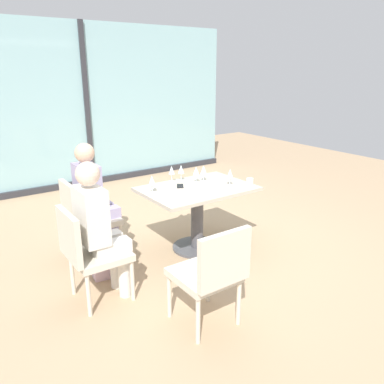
{
  "coord_description": "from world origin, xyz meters",
  "views": [
    {
      "loc": [
        -2.37,
        -3.26,
        1.98
      ],
      "look_at": [
        0.0,
        0.1,
        0.65
      ],
      "focal_mm": 36.24,
      "sensor_mm": 36.0,
      "label": 1
    }
  ],
  "objects": [
    {
      "name": "wine_glass_2",
      "position": [
        0.2,
        0.15,
        0.86
      ],
      "size": [
        0.07,
        0.07,
        0.18
      ],
      "color": "silver",
      "rests_on": "dining_table_main"
    },
    {
      "name": "chair_side_end",
      "position": [
        -1.37,
        -0.32,
        0.5
      ],
      "size": [
        0.5,
        0.46,
        0.87
      ],
      "color": "beige",
      "rests_on": "ground_plane"
    },
    {
      "name": "window_wall_backdrop",
      "position": [
        0.0,
        3.2,
        1.21
      ],
      "size": [
        5.55,
        0.1,
        2.7
      ],
      "color": "#8CB7BC",
      "rests_on": "ground_plane"
    },
    {
      "name": "wine_glass_1",
      "position": [
        0.34,
        -0.15,
        0.86
      ],
      "size": [
        0.07,
        0.07,
        0.18
      ],
      "color": "silver",
      "rests_on": "dining_table_main"
    },
    {
      "name": "ground_plane",
      "position": [
        0.0,
        0.0,
        0.0
      ],
      "size": [
        12.0,
        12.0,
        0.0
      ],
      "primitive_type": "plane",
      "color": "tan"
    },
    {
      "name": "person_far_left",
      "position": [
        -1.0,
        0.47,
        0.7
      ],
      "size": [
        0.39,
        0.34,
        1.26
      ],
      "color": "#9E93B7",
      "rests_on": "ground_plane"
    },
    {
      "name": "person_side_end",
      "position": [
        -1.26,
        -0.32,
        0.7
      ],
      "size": [
        0.39,
        0.34,
        1.26
      ],
      "color": "silver",
      "rests_on": "ground_plane"
    },
    {
      "name": "wine_glass_4",
      "position": [
        0.09,
        0.15,
        0.86
      ],
      "size": [
        0.07,
        0.07,
        0.18
      ],
      "color": "silver",
      "rests_on": "dining_table_main"
    },
    {
      "name": "dining_table_main",
      "position": [
        0.0,
        0.0,
        0.53
      ],
      "size": [
        1.19,
        0.83,
        0.73
      ],
      "color": "#BCB29E",
      "rests_on": "ground_plane"
    },
    {
      "name": "cell_phone_on_table",
      "position": [
        -0.13,
        0.14,
        0.73
      ],
      "size": [
        0.14,
        0.16,
        0.01
      ],
      "primitive_type": "cube",
      "rotation": [
        0.0,
        0.0,
        -0.56
      ],
      "color": "black",
      "rests_on": "dining_table_main"
    },
    {
      "name": "wine_glass_3",
      "position": [
        -0.11,
        0.35,
        0.86
      ],
      "size": [
        0.07,
        0.07,
        0.18
      ],
      "color": "silver",
      "rests_on": "dining_table_main"
    },
    {
      "name": "coffee_cup",
      "position": [
        0.5,
        -0.3,
        0.78
      ],
      "size": [
        0.08,
        0.08,
        0.09
      ],
      "primitive_type": "cylinder",
      "color": "white",
      "rests_on": "dining_table_main"
    },
    {
      "name": "handbag_0",
      "position": [
        -1.08,
        0.01,
        0.14
      ],
      "size": [
        0.32,
        0.19,
        0.28
      ],
      "primitive_type": "cube",
      "rotation": [
        0.0,
        0.0,
        -0.11
      ],
      "color": "beige",
      "rests_on": "ground_plane"
    },
    {
      "name": "chair_far_left",
      "position": [
        -1.1,
        0.47,
        0.5
      ],
      "size": [
        0.5,
        0.46,
        0.87
      ],
      "color": "beige",
      "rests_on": "ground_plane"
    },
    {
      "name": "wine_glass_5",
      "position": [
        -0.0,
        0.32,
        0.86
      ],
      "size": [
        0.07,
        0.07,
        0.18
      ],
      "color": "silver",
      "rests_on": "dining_table_main"
    },
    {
      "name": "wine_glass_0",
      "position": [
        -0.49,
        0.12,
        0.86
      ],
      "size": [
        0.07,
        0.07,
        0.18
      ],
      "color": "silver",
      "rests_on": "dining_table_main"
    },
    {
      "name": "chair_front_left",
      "position": [
        -0.74,
        -1.21,
        0.5
      ],
      "size": [
        0.46,
        0.5,
        0.87
      ],
      "color": "beige",
      "rests_on": "ground_plane"
    }
  ]
}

